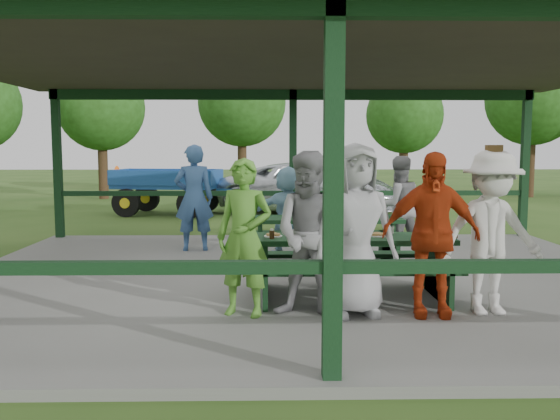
{
  "coord_description": "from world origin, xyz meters",
  "views": [
    {
      "loc": [
        -0.5,
        -8.36,
        1.93
      ],
      "look_at": [
        -0.34,
        -0.3,
        1.08
      ],
      "focal_mm": 38.0,
      "sensor_mm": 36.0,
      "label": 1
    }
  ],
  "objects_px": {
    "contestant_grey_left": "(313,235)",
    "picnic_table_near": "(351,259)",
    "contestant_white_fedora": "(491,233)",
    "spectator_grey": "(398,206)",
    "spectator_blue": "(194,198)",
    "picnic_table_far": "(325,235)",
    "spectator_lblue": "(288,210)",
    "farm_trailer": "(168,190)",
    "contestant_grey_mid": "(355,230)",
    "contestant_red": "(431,234)",
    "contestant_green": "(244,237)",
    "pickup_truck": "(311,188)"
  },
  "relations": [
    {
      "from": "contestant_grey_left",
      "to": "picnic_table_near",
      "type": "bearing_deg",
      "value": 74.89
    },
    {
      "from": "contestant_white_fedora",
      "to": "spectator_grey",
      "type": "distance_m",
      "value": 3.51
    },
    {
      "from": "picnic_table_near",
      "to": "contestant_grey_left",
      "type": "xyz_separation_m",
      "value": [
        -0.54,
        -0.89,
        0.43
      ]
    },
    {
      "from": "contestant_white_fedora",
      "to": "spectator_blue",
      "type": "bearing_deg",
      "value": 127.18
    },
    {
      "from": "picnic_table_far",
      "to": "spectator_lblue",
      "type": "xyz_separation_m",
      "value": [
        -0.55,
        0.94,
        0.29
      ]
    },
    {
      "from": "contestant_white_fedora",
      "to": "farm_trailer",
      "type": "relative_size",
      "value": 0.46
    },
    {
      "from": "spectator_blue",
      "to": "contestant_grey_mid",
      "type": "bearing_deg",
      "value": 110.78
    },
    {
      "from": "spectator_lblue",
      "to": "spectator_grey",
      "type": "height_order",
      "value": "spectator_grey"
    },
    {
      "from": "picnic_table_near",
      "to": "contestant_grey_left",
      "type": "bearing_deg",
      "value": -121.07
    },
    {
      "from": "contestant_white_fedora",
      "to": "picnic_table_near",
      "type": "bearing_deg",
      "value": 145.78
    },
    {
      "from": "contestant_grey_left",
      "to": "spectator_lblue",
      "type": "xyz_separation_m",
      "value": [
        -0.15,
        3.83,
        -0.14
      ]
    },
    {
      "from": "contestant_red",
      "to": "spectator_blue",
      "type": "relative_size",
      "value": 0.95
    },
    {
      "from": "contestant_green",
      "to": "spectator_lblue",
      "type": "xyz_separation_m",
      "value": [
        0.59,
        3.73,
        -0.1
      ]
    },
    {
      "from": "contestant_white_fedora",
      "to": "spectator_blue",
      "type": "relative_size",
      "value": 0.98
    },
    {
      "from": "picnic_table_near",
      "to": "picnic_table_far",
      "type": "xyz_separation_m",
      "value": [
        -0.13,
        2.0,
        -0.0
      ]
    },
    {
      "from": "contestant_red",
      "to": "contestant_grey_left",
      "type": "bearing_deg",
      "value": -173.85
    },
    {
      "from": "picnic_table_near",
      "to": "spectator_blue",
      "type": "bearing_deg",
      "value": 124.84
    },
    {
      "from": "pickup_truck",
      "to": "farm_trailer",
      "type": "relative_size",
      "value": 1.33
    },
    {
      "from": "spectator_blue",
      "to": "pickup_truck",
      "type": "bearing_deg",
      "value": -118.3
    },
    {
      "from": "picnic_table_far",
      "to": "spectator_grey",
      "type": "xyz_separation_m",
      "value": [
        1.3,
        0.7,
        0.38
      ]
    },
    {
      "from": "contestant_green",
      "to": "contestant_white_fedora",
      "type": "xyz_separation_m",
      "value": [
        2.7,
        -0.0,
        0.05
      ]
    },
    {
      "from": "pickup_truck",
      "to": "contestant_grey_left",
      "type": "bearing_deg",
      "value": -167.87
    },
    {
      "from": "contestant_red",
      "to": "pickup_truck",
      "type": "bearing_deg",
      "value": 96.48
    },
    {
      "from": "contestant_white_fedora",
      "to": "pickup_truck",
      "type": "xyz_separation_m",
      "value": [
        -1.17,
        11.09,
        -0.25
      ]
    },
    {
      "from": "spectator_blue",
      "to": "spectator_lblue",
      "type": "bearing_deg",
      "value": 157.83
    },
    {
      "from": "contestant_green",
      "to": "contestant_red",
      "type": "distance_m",
      "value": 2.03
    },
    {
      "from": "farm_trailer",
      "to": "spectator_lblue",
      "type": "bearing_deg",
      "value": -56.07
    },
    {
      "from": "spectator_grey",
      "to": "farm_trailer",
      "type": "height_order",
      "value": "spectator_grey"
    },
    {
      "from": "contestant_grey_left",
      "to": "farm_trailer",
      "type": "height_order",
      "value": "contestant_grey_left"
    },
    {
      "from": "contestant_white_fedora",
      "to": "farm_trailer",
      "type": "bearing_deg",
      "value": 111.42
    },
    {
      "from": "contestant_grey_left",
      "to": "pickup_truck",
      "type": "distance_m",
      "value": 11.22
    },
    {
      "from": "picnic_table_near",
      "to": "contestant_grey_mid",
      "type": "height_order",
      "value": "contestant_grey_mid"
    },
    {
      "from": "pickup_truck",
      "to": "picnic_table_far",
      "type": "bearing_deg",
      "value": -166.49
    },
    {
      "from": "spectator_lblue",
      "to": "picnic_table_near",
      "type": "bearing_deg",
      "value": 96.11
    },
    {
      "from": "farm_trailer",
      "to": "spectator_grey",
      "type": "bearing_deg",
      "value": -45.87
    },
    {
      "from": "contestant_green",
      "to": "contestant_grey_left",
      "type": "xyz_separation_m",
      "value": [
        0.74,
        -0.1,
        0.04
      ]
    },
    {
      "from": "picnic_table_far",
      "to": "contestant_white_fedora",
      "type": "height_order",
      "value": "contestant_white_fedora"
    },
    {
      "from": "picnic_table_far",
      "to": "spectator_blue",
      "type": "distance_m",
      "value": 2.64
    },
    {
      "from": "pickup_truck",
      "to": "contestant_grey_mid",
      "type": "bearing_deg",
      "value": -165.51
    },
    {
      "from": "contestant_green",
      "to": "spectator_grey",
      "type": "relative_size",
      "value": 1.02
    },
    {
      "from": "contestant_red",
      "to": "spectator_grey",
      "type": "distance_m",
      "value": 3.57
    },
    {
      "from": "picnic_table_near",
      "to": "spectator_blue",
      "type": "height_order",
      "value": "spectator_blue"
    },
    {
      "from": "contestant_grey_left",
      "to": "contestant_red",
      "type": "relative_size",
      "value": 1.0
    },
    {
      "from": "picnic_table_near",
      "to": "contestant_white_fedora",
      "type": "xyz_separation_m",
      "value": [
        1.42,
        -0.8,
        0.44
      ]
    },
    {
      "from": "spectator_lblue",
      "to": "spectator_blue",
      "type": "xyz_separation_m",
      "value": [
        -1.66,
        0.43,
        0.18
      ]
    },
    {
      "from": "contestant_red",
      "to": "spectator_blue",
      "type": "distance_m",
      "value": 5.22
    },
    {
      "from": "contestant_grey_mid",
      "to": "contestant_red",
      "type": "bearing_deg",
      "value": -12.2
    },
    {
      "from": "picnic_table_near",
      "to": "spectator_grey",
      "type": "height_order",
      "value": "spectator_grey"
    },
    {
      "from": "pickup_truck",
      "to": "contestant_red",
      "type": "bearing_deg",
      "value": -161.27
    },
    {
      "from": "picnic_table_near",
      "to": "contestant_grey_mid",
      "type": "xyz_separation_m",
      "value": [
        -0.07,
        -0.8,
        0.47
      ]
    }
  ]
}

